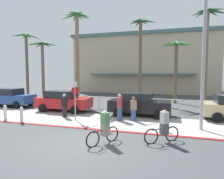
{
  "coord_description": "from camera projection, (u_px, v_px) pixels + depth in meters",
  "views": [
    {
      "loc": [
        3.69,
        -7.74,
        3.1
      ],
      "look_at": [
        -0.32,
        6.0,
        1.92
      ],
      "focal_mm": 31.46,
      "sensor_mm": 36.0,
      "label": 1
    }
  ],
  "objects": [
    {
      "name": "car_red_1",
      "position": [
        63.0,
        101.0,
        16.04
      ],
      "size": [
        4.4,
        2.02,
        1.69
      ],
      "color": "red",
      "rests_on": "ground"
    },
    {
      "name": "pedestrian_0",
      "position": [
        65.0,
        106.0,
        13.85
      ],
      "size": [
        0.46,
        0.41,
        1.67
      ],
      "color": "#232326",
      "rests_on": "ground"
    },
    {
      "name": "pedestrian_2",
      "position": [
        133.0,
        110.0,
        12.71
      ],
      "size": [
        0.46,
        0.47,
        1.6
      ],
      "color": "#384C7A",
      "rests_on": "ground"
    },
    {
      "name": "palm_tree_4",
      "position": [
        176.0,
        54.0,
        20.16
      ],
      "size": [
        3.67,
        3.53,
        6.41
      ],
      "color": "brown",
      "rests_on": "ground"
    },
    {
      "name": "bollard_2",
      "position": [
        22.0,
        114.0,
        12.41
      ],
      "size": [
        0.2,
        0.2,
        1.0
      ],
      "color": "white",
      "rests_on": "ground"
    },
    {
      "name": "bollard_1",
      "position": [
        5.0,
        112.0,
        13.11
      ],
      "size": [
        0.2,
        0.2,
        1.0
      ],
      "color": "white",
      "rests_on": "ground"
    },
    {
      "name": "streetlight_curb",
      "position": [
        205.0,
        51.0,
        10.18
      ],
      "size": [
        0.24,
        2.54,
        7.5
      ],
      "color": "#9EA0A5",
      "rests_on": "ground"
    },
    {
      "name": "car_blue_0",
      "position": [
        10.0,
        97.0,
        18.45
      ],
      "size": [
        4.4,
        2.02,
        1.69
      ],
      "color": "#284793",
      "rests_on": "ground"
    },
    {
      "name": "ground_plane",
      "position": [
        127.0,
        107.0,
        18.26
      ],
      "size": [
        80.0,
        80.0,
        0.0
      ],
      "primitive_type": "plane",
      "color": "#424447"
    },
    {
      "name": "curb_paint",
      "position": [
        98.0,
        129.0,
        10.79
      ],
      "size": [
        44.0,
        0.24,
        0.03
      ],
      "primitive_type": "cube",
      "color": "maroon",
      "rests_on": "ground"
    },
    {
      "name": "palm_tree_3",
      "position": [
        140.0,
        44.0,
        21.08
      ],
      "size": [
        3.11,
        3.24,
        8.92
      ],
      "color": "brown",
      "rests_on": "ground"
    },
    {
      "name": "palm_tree_1",
      "position": [
        43.0,
        54.0,
        23.88
      ],
      "size": [
        3.46,
        3.21,
        6.98
      ],
      "color": "#756047",
      "rests_on": "ground"
    },
    {
      "name": "cyclist_blue_0",
      "position": [
        163.0,
        127.0,
        8.79
      ],
      "size": [
        1.5,
        1.13,
        1.5
      ],
      "color": "black",
      "rests_on": "ground"
    },
    {
      "name": "building_backdrop",
      "position": [
        145.0,
        64.0,
        34.23
      ],
      "size": [
        22.9,
        11.32,
        9.4
      ],
      "color": "#BCAD8E",
      "rests_on": "ground"
    },
    {
      "name": "car_black_2",
      "position": [
        139.0,
        104.0,
        14.3
      ],
      "size": [
        4.4,
        2.02,
        1.69
      ],
      "color": "black",
      "rests_on": "ground"
    },
    {
      "name": "sidewalk_strip",
      "position": [
        109.0,
        121.0,
        12.71
      ],
      "size": [
        44.0,
        4.0,
        0.02
      ],
      "primitive_type": "cube",
      "color": "#ADAAA0",
      "rests_on": "ground"
    },
    {
      "name": "cyclist_red_1",
      "position": [
        104.0,
        128.0,
        8.61
      ],
      "size": [
        1.01,
        1.58,
        1.5
      ],
      "color": "black",
      "rests_on": "ground"
    },
    {
      "name": "rail_fence",
      "position": [
        124.0,
        100.0,
        16.75
      ],
      "size": [
        27.0,
        0.08,
        1.04
      ],
      "color": "white",
      "rests_on": "ground"
    },
    {
      "name": "pedestrian_1",
      "position": [
        120.0,
        108.0,
        12.83
      ],
      "size": [
        0.33,
        0.4,
        1.77
      ],
      "color": "#384C7A",
      "rests_on": "ground"
    },
    {
      "name": "palm_tree_5",
      "position": [
        207.0,
        34.0,
        17.66
      ],
      "size": [
        3.43,
        3.56,
        8.92
      ],
      "color": "#756047",
      "rests_on": "ground"
    },
    {
      "name": "palm_tree_2",
      "position": [
        77.0,
        37.0,
        19.1
      ],
      "size": [
        3.28,
        3.17,
        9.03
      ],
      "color": "#846B4C",
      "rests_on": "ground"
    },
    {
      "name": "stop_sign_bike_lane",
      "position": [
        75.0,
        95.0,
        12.76
      ],
      "size": [
        0.52,
        0.56,
        2.56
      ],
      "color": "gray",
      "rests_on": "ground"
    },
    {
      "name": "palm_tree_0",
      "position": [
        27.0,
        51.0,
        25.01
      ],
      "size": [
        3.08,
        3.07,
        8.22
      ],
      "color": "brown",
      "rests_on": "ground"
    }
  ]
}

